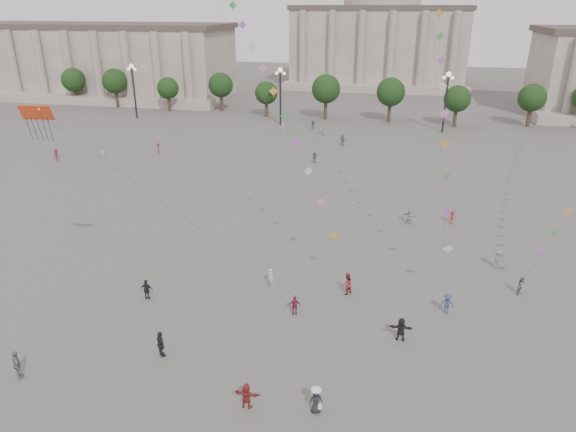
# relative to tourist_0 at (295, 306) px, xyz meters

# --- Properties ---
(ground) EXTENTS (360.00, 360.00, 0.00)m
(ground) POSITION_rel_tourist_0_xyz_m (-0.68, -6.70, -0.77)
(ground) COLOR #504E4C
(ground) RESTS_ON ground
(hall_west) EXTENTS (84.00, 26.22, 17.20)m
(hall_west) POSITION_rel_tourist_0_xyz_m (-75.68, 87.20, 7.65)
(hall_west) COLOR gray
(hall_west) RESTS_ON ground
(hall_central) EXTENTS (48.30, 34.30, 35.50)m
(hall_central) POSITION_rel_tourist_0_xyz_m (-0.68, 122.52, 13.46)
(hall_central) COLOR gray
(hall_central) RESTS_ON ground
(tree_row) EXTENTS (137.12, 5.12, 8.00)m
(tree_row) POSITION_rel_tourist_0_xyz_m (-0.68, 71.30, 4.62)
(tree_row) COLOR #36241B
(tree_row) RESTS_ON ground
(lamp_post_far_west) EXTENTS (2.00, 0.90, 10.65)m
(lamp_post_far_west) POSITION_rel_tourist_0_xyz_m (-45.68, 63.30, 6.58)
(lamp_post_far_west) COLOR #262628
(lamp_post_far_west) RESTS_ON ground
(lamp_post_mid_west) EXTENTS (2.00, 0.90, 10.65)m
(lamp_post_mid_west) POSITION_rel_tourist_0_xyz_m (-15.68, 63.30, 6.58)
(lamp_post_mid_west) COLOR #262628
(lamp_post_mid_west) RESTS_ON ground
(lamp_post_mid_east) EXTENTS (2.00, 0.90, 10.65)m
(lamp_post_mid_east) POSITION_rel_tourist_0_xyz_m (14.32, 63.30, 6.58)
(lamp_post_mid_east) COLOR #262628
(lamp_post_mid_east) RESTS_ON ground
(person_crowd_0) EXTENTS (1.05, 0.72, 1.65)m
(person_crowd_0) POSITION_rel_tourist_0_xyz_m (-9.02, 61.30, 0.05)
(person_crowd_0) COLOR #384D7F
(person_crowd_0) RESTS_ON ground
(person_crowd_1) EXTENTS (1.05, 0.96, 1.76)m
(person_crowd_1) POSITION_rel_tourist_0_xyz_m (-36.89, 35.64, 0.11)
(person_crowd_1) COLOR silver
(person_crowd_1) RESTS_ON ground
(person_crowd_2) EXTENTS (0.84, 1.31, 1.93)m
(person_crowd_2) POSITION_rel_tourist_0_xyz_m (-42.35, 32.23, 0.19)
(person_crowd_2) COLOR maroon
(person_crowd_2) RESTS_ON ground
(person_crowd_3) EXTENTS (1.60, 0.53, 1.71)m
(person_crowd_3) POSITION_rel_tourist_0_xyz_m (7.74, -1.52, 0.08)
(person_crowd_3) COLOR black
(person_crowd_3) RESTS_ON ground
(person_crowd_4) EXTENTS (1.41, 1.56, 1.73)m
(person_crowd_4) POSITION_rel_tourist_0_xyz_m (-6.66, 56.85, 0.09)
(person_crowd_4) COLOR silver
(person_crowd_4) RESTS_ON ground
(person_crowd_6) EXTENTS (1.22, 0.83, 1.75)m
(person_crowd_6) POSITION_rel_tourist_0_xyz_m (15.86, 10.95, 0.10)
(person_crowd_6) COLOR slate
(person_crowd_6) RESTS_ON ground
(person_crowd_7) EXTENTS (1.62, 1.13, 1.68)m
(person_crowd_7) POSITION_rel_tourist_0_xyz_m (8.39, 19.34, 0.07)
(person_crowd_7) COLOR #ADADA9
(person_crowd_7) RESTS_ON ground
(person_crowd_8) EXTENTS (1.14, 0.90, 1.55)m
(person_crowd_8) POSITION_rel_tourist_0_xyz_m (12.76, 20.33, 0.00)
(person_crowd_8) COLOR #9E2F2B
(person_crowd_8) RESTS_ON ground
(person_crowd_10) EXTENTS (0.50, 0.68, 1.73)m
(person_crowd_10) POSITION_rel_tourist_0_xyz_m (-13.83, 57.29, 0.09)
(person_crowd_10) COLOR silver
(person_crowd_10) RESTS_ON ground
(person_crowd_12) EXTENTS (1.52, 1.76, 1.92)m
(person_crowd_12) POSITION_rel_tourist_0_xyz_m (-2.23, 50.23, 0.19)
(person_crowd_12) COLOR slate
(person_crowd_12) RESTS_ON ground
(person_crowd_13) EXTENTS (0.71, 0.65, 1.62)m
(person_crowd_13) POSITION_rel_tourist_0_xyz_m (-2.78, 3.69, 0.04)
(person_crowd_13) COLOR silver
(person_crowd_13) RESTS_ON ground
(person_crowd_16) EXTENTS (1.03, 0.46, 1.73)m
(person_crowd_16) POSITION_rel_tourist_0_xyz_m (-5.13, 39.49, 0.09)
(person_crowd_16) COLOR slate
(person_crowd_16) RESTS_ON ground
(person_crowd_17) EXTENTS (1.11, 1.31, 1.76)m
(person_crowd_17) POSITION_rel_tourist_0_xyz_m (-29.42, 39.12, 0.11)
(person_crowd_17) COLOR #932841
(person_crowd_17) RESTS_ON ground
(tourist_0) EXTENTS (0.95, 0.51, 1.55)m
(tourist_0) POSITION_rel_tourist_0_xyz_m (0.00, 0.00, 0.00)
(tourist_0) COLOR maroon
(tourist_0) RESTS_ON ground
(tourist_1) EXTENTS (1.11, 1.08, 1.87)m
(tourist_1) POSITION_rel_tourist_0_xyz_m (-7.60, -6.64, 0.16)
(tourist_1) COLOR black
(tourist_1) RESTS_ON ground
(tourist_2) EXTENTS (1.51, 0.52, 1.62)m
(tourist_2) POSITION_rel_tourist_0_xyz_m (-0.81, -9.92, 0.04)
(tourist_2) COLOR maroon
(tourist_2) RESTS_ON ground
(tourist_3) EXTENTS (1.15, 1.12, 1.94)m
(tourist_3) POSITION_rel_tourist_0_xyz_m (-15.33, -10.48, 0.20)
(tourist_3) COLOR slate
(tourist_3) RESTS_ON ground
(tourist_4) EXTENTS (0.99, 0.42, 1.69)m
(tourist_4) POSITION_rel_tourist_0_xyz_m (-11.76, -0.31, 0.07)
(tourist_4) COLOR black
(tourist_4) RESTS_ON ground
(kite_flyer_0) EXTENTS (1.10, 1.13, 1.83)m
(kite_flyer_0) POSITION_rel_tourist_0_xyz_m (3.45, 3.79, 0.14)
(kite_flyer_0) COLOR maroon
(kite_flyer_0) RESTS_ON ground
(kite_flyer_1) EXTENTS (1.10, 0.69, 1.64)m
(kite_flyer_1) POSITION_rel_tourist_0_xyz_m (11.07, 2.56, 0.05)
(kite_flyer_1) COLOR navy
(kite_flyer_1) RESTS_ON ground
(kite_flyer_2) EXTENTS (0.91, 0.95, 1.54)m
(kite_flyer_2) POSITION_rel_tourist_0_xyz_m (17.06, 6.68, -0.00)
(kite_flyer_2) COLOR slate
(kite_flyer_2) RESTS_ON ground
(hat_person) EXTENTS (0.88, 0.71, 1.69)m
(hat_person) POSITION_rel_tourist_0_xyz_m (3.14, -9.45, 0.06)
(hat_person) COLOR black
(hat_person) RESTS_ON ground
(dragon_kite) EXTENTS (9.59, 1.67, 21.66)m
(dragon_kite) POSITION_rel_tourist_0_xyz_m (-16.69, -2.49, 13.29)
(dragon_kite) COLOR red
(dragon_kite) RESTS_ON ground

